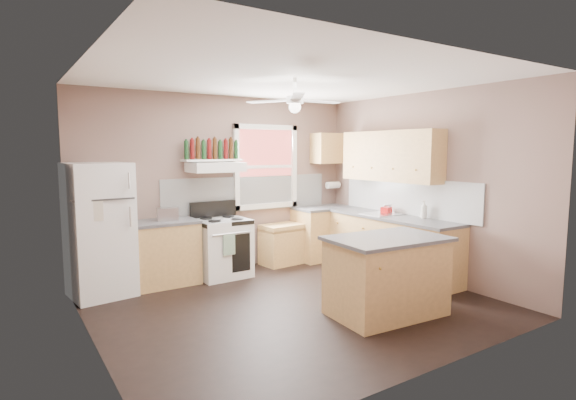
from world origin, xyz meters
TOP-DOWN VIEW (x-y plane):
  - floor at (0.00, 0.00)m, footprint 4.50×4.50m
  - ceiling at (0.00, 0.00)m, footprint 4.50×4.50m
  - wall_back at (0.00, 2.02)m, footprint 4.50×0.05m
  - wall_right at (2.27, 0.00)m, footprint 0.05×4.00m
  - wall_left at (-2.27, 0.00)m, footprint 0.05×4.00m
  - backsplash_back at (0.45, 1.99)m, footprint 2.90×0.03m
  - backsplash_right at (2.23, 0.30)m, footprint 0.03×2.60m
  - window_view at (0.75, 1.98)m, footprint 1.00×0.02m
  - window_frame at (0.75, 1.96)m, footprint 1.16×0.07m
  - refrigerator at (-1.89, 1.66)m, footprint 0.81×0.79m
  - base_cabinet_left at (-1.06, 1.70)m, footprint 0.90×0.60m
  - counter_left at (-1.06, 1.70)m, footprint 0.92×0.62m
  - toaster at (-1.00, 1.67)m, footprint 0.31×0.21m
  - stove at (-0.21, 1.61)m, footprint 0.75×0.66m
  - range_hood at (-0.23, 1.75)m, footprint 0.78×0.50m
  - bottle_shelf at (-0.23, 1.87)m, footprint 0.90×0.26m
  - cart at (0.92, 1.75)m, footprint 0.70×0.50m
  - base_cabinet_corner at (1.75, 1.70)m, footprint 1.00×0.60m
  - base_cabinet_right at (1.95, 0.30)m, footprint 0.60×2.20m
  - counter_corner at (1.75, 1.70)m, footprint 1.02×0.62m
  - counter_right at (1.94, 0.30)m, footprint 0.62×2.22m
  - sink at (1.94, 0.50)m, footprint 0.55×0.45m
  - faucet at (2.10, 0.50)m, footprint 0.03×0.03m
  - upper_cabinet_right at (2.08, 0.50)m, footprint 0.33×1.80m
  - upper_cabinet_corner at (1.95, 1.83)m, footprint 0.60×0.33m
  - paper_towel at (2.07, 1.86)m, footprint 0.26×0.12m
  - island at (0.71, -0.83)m, footprint 1.29×0.87m
  - island_top at (0.71, -0.83)m, footprint 1.37×0.95m
  - ceiling_fan_hub at (0.00, 0.00)m, footprint 0.20×0.20m
  - soap_bottle at (2.13, -0.13)m, footprint 0.11×0.11m
  - red_caddy at (2.06, 0.53)m, footprint 0.21×0.18m
  - wine_bottles at (-0.23, 1.87)m, footprint 0.86×0.06m

SIDE VIEW (x-z plane):
  - floor at x=0.00m, z-range 0.00..0.00m
  - cart at x=0.92m, z-range 0.00..0.66m
  - base_cabinet_left at x=-1.06m, z-range 0.00..0.86m
  - stove at x=-0.21m, z-range 0.00..0.86m
  - base_cabinet_corner at x=1.75m, z-range 0.00..0.86m
  - base_cabinet_right at x=1.95m, z-range 0.00..0.86m
  - island at x=0.71m, z-range 0.00..0.86m
  - refrigerator at x=-1.89m, z-range 0.00..1.71m
  - counter_left at x=-1.06m, z-range 0.86..0.90m
  - counter_corner at x=1.75m, z-range 0.86..0.90m
  - counter_right at x=1.94m, z-range 0.86..0.90m
  - island_top at x=0.71m, z-range 0.86..0.90m
  - sink at x=1.94m, z-range 0.88..0.91m
  - red_caddy at x=2.06m, z-range 0.90..1.00m
  - faucet at x=2.10m, z-range 0.90..1.04m
  - toaster at x=-1.00m, z-range 0.90..1.08m
  - soap_bottle at x=2.13m, z-range 0.90..1.16m
  - backsplash_back at x=0.45m, z-range 0.90..1.45m
  - backsplash_right at x=2.23m, z-range 0.90..1.45m
  - paper_towel at x=2.07m, z-range 1.19..1.31m
  - wall_back at x=0.00m, z-range 0.00..2.70m
  - wall_right at x=2.27m, z-range 0.00..2.70m
  - wall_left at x=-2.27m, z-range 0.00..2.70m
  - window_view at x=0.75m, z-range 1.00..2.20m
  - window_frame at x=0.75m, z-range 0.92..2.28m
  - range_hood at x=-0.23m, z-range 1.55..1.69m
  - bottle_shelf at x=-0.23m, z-range 1.71..1.73m
  - upper_cabinet_right at x=2.08m, z-range 1.40..2.16m
  - wine_bottles at x=-0.23m, z-range 1.72..2.03m
  - upper_cabinet_corner at x=1.95m, z-range 1.64..2.16m
  - ceiling_fan_hub at x=0.00m, z-range 2.41..2.49m
  - ceiling at x=0.00m, z-range 2.70..2.70m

